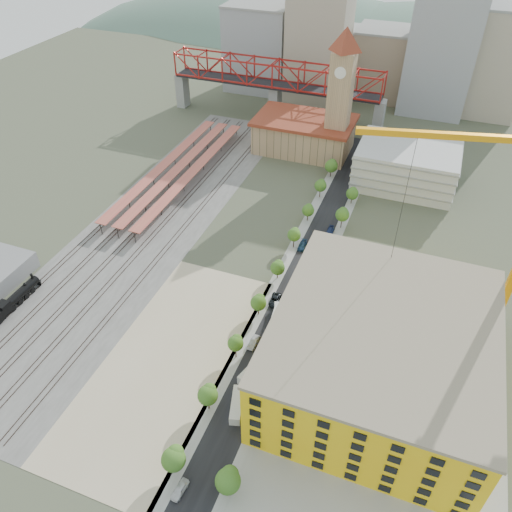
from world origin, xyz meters
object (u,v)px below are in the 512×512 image
at_px(site_trailer_a, 237,405).
at_px(car_0, 180,490).
at_px(site_trailer_b, 253,370).
at_px(clock_tower, 341,84).
at_px(locomotive, 13,301).
at_px(construction_building, 380,352).
at_px(site_trailer_c, 277,321).
at_px(site_trailer_d, 279,317).

distance_m(site_trailer_a, car_0, 20.58).
bearing_deg(car_0, site_trailer_a, 86.93).
relative_size(site_trailer_a, site_trailer_b, 0.98).
xyz_separation_m(clock_tower, locomotive, (-58.00, -110.00, -26.76)).
xyz_separation_m(construction_building, site_trailer_c, (-26.00, 8.37, -8.08)).
distance_m(clock_tower, construction_building, 107.36).
bearing_deg(site_trailer_d, construction_building, -39.02).
bearing_deg(clock_tower, car_0, -87.93).
bearing_deg(car_0, locomotive, 161.27).
xyz_separation_m(site_trailer_a, site_trailer_c, (0.00, 26.12, 0.16)).
xyz_separation_m(locomotive, site_trailer_c, (66.00, 18.37, -0.61)).
relative_size(site_trailer_c, site_trailer_d, 1.14).
xyz_separation_m(clock_tower, site_trailer_b, (8.00, -108.01, -27.50)).
bearing_deg(site_trailer_b, site_trailer_a, -73.38).
bearing_deg(site_trailer_d, locomotive, 178.67).
bearing_deg(site_trailer_c, site_trailer_a, -96.91).
relative_size(clock_tower, site_trailer_c, 5.33).
bearing_deg(locomotive, construction_building, 6.20).
height_order(construction_building, site_trailer_d, construction_building).
distance_m(clock_tower, site_trailer_c, 95.96).
relative_size(locomotive, car_0, 4.61).
relative_size(construction_building, car_0, 11.22).
height_order(site_trailer_a, site_trailer_b, site_trailer_b).
relative_size(construction_building, site_trailer_b, 5.81).
height_order(locomotive, car_0, locomotive).
bearing_deg(site_trailer_a, construction_building, 18.47).
bearing_deg(clock_tower, site_trailer_d, -84.92).
bearing_deg(construction_building, locomotive, -173.80).
height_order(clock_tower, site_trailer_d, clock_tower).
xyz_separation_m(site_trailer_c, car_0, (-3.00, -46.48, -0.57)).
bearing_deg(car_0, clock_tower, 97.39).
relative_size(clock_tower, locomotive, 2.50).
xyz_separation_m(site_trailer_c, site_trailer_d, (0.00, 1.56, -0.16)).
bearing_deg(site_trailer_d, site_trailer_b, -108.13).
relative_size(construction_building, site_trailer_d, 5.90).
bearing_deg(locomotive, site_trailer_b, 1.72).
relative_size(locomotive, site_trailer_b, 2.39).
bearing_deg(clock_tower, site_trailer_c, -85.01).
distance_m(clock_tower, car_0, 140.99).
distance_m(construction_building, site_trailer_b, 28.42).
bearing_deg(site_trailer_c, site_trailer_d, 83.09).
distance_m(construction_building, car_0, 48.67).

